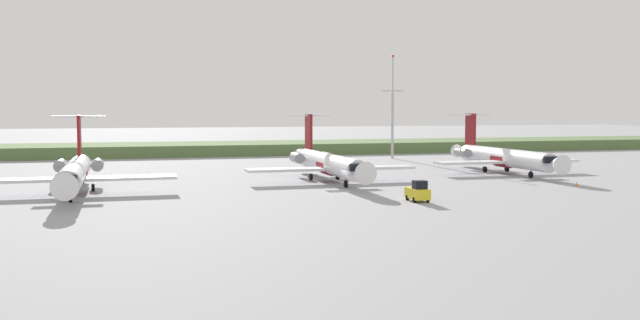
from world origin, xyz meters
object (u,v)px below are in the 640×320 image
object	(u,v)px
regional_jet_third	(502,156)
regional_jet_second	(328,163)
antenna_mast	(393,115)
baggage_tug	(418,192)
regional_jet_nearest	(75,172)

from	to	relation	value
regional_jet_third	regional_jet_second	bearing A→B (deg)	-170.76
regional_jet_second	antenna_mast	size ratio (longest dim) A/B	1.53
antenna_mast	baggage_tug	xyz separation A→B (m)	(-20.87, -61.19, -7.44)
regional_jet_third	antenna_mast	bearing A→B (deg)	98.03
regional_jet_third	regional_jet_nearest	bearing A→B (deg)	-170.39
regional_jet_nearest	regional_jet_third	world-z (taller)	same
regional_jet_second	baggage_tug	xyz separation A→B (m)	(3.40, -22.70, -1.53)
regional_jet_nearest	regional_jet_third	size ratio (longest dim) A/B	1.00
regional_jet_nearest	regional_jet_second	bearing A→B (deg)	9.95
antenna_mast	regional_jet_nearest	bearing A→B (deg)	-141.96
regional_jet_nearest	regional_jet_second	size ratio (longest dim) A/B	1.00
regional_jet_nearest	antenna_mast	bearing A→B (deg)	38.04
regional_jet_second	regional_jet_third	xyz separation A→B (m)	(29.03, 4.72, 0.00)
regional_jet_third	baggage_tug	world-z (taller)	regional_jet_third
regional_jet_third	baggage_tug	size ratio (longest dim) A/B	9.69
regional_jet_nearest	regional_jet_third	bearing A→B (deg)	9.61
regional_jet_third	baggage_tug	xyz separation A→B (m)	(-25.63, -27.42, -1.53)
regional_jet_nearest	regional_jet_second	world-z (taller)	same
baggage_tug	antenna_mast	bearing A→B (deg)	71.17
baggage_tug	regional_jet_second	bearing A→B (deg)	98.52
antenna_mast	baggage_tug	size ratio (longest dim) A/B	6.32
regional_jet_nearest	antenna_mast	world-z (taller)	antenna_mast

